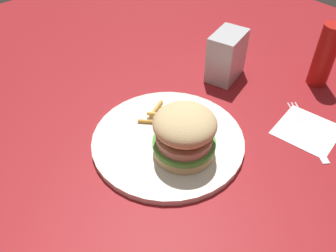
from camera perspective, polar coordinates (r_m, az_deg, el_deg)
ground_plane at (r=0.66m, az=-2.20°, el=-2.35°), size 1.60×1.60×0.00m
plate at (r=0.65m, az=0.00°, el=-2.33°), size 0.28×0.28×0.01m
sandwich at (r=0.59m, az=2.70°, el=-1.20°), size 0.11×0.11×0.09m
fries_pile at (r=0.69m, az=-0.46°, el=1.85°), size 0.09×0.08×0.01m
napkin at (r=0.73m, az=21.79°, el=-0.64°), size 0.13×0.13×0.00m
fork at (r=0.73m, az=21.79°, el=-0.41°), size 0.11×0.15×0.00m
napkin_dispenser at (r=0.80m, az=9.51°, el=11.21°), size 0.10×0.08×0.11m
ketchup_bottle at (r=0.84m, az=24.23°, el=10.45°), size 0.04×0.04×0.14m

